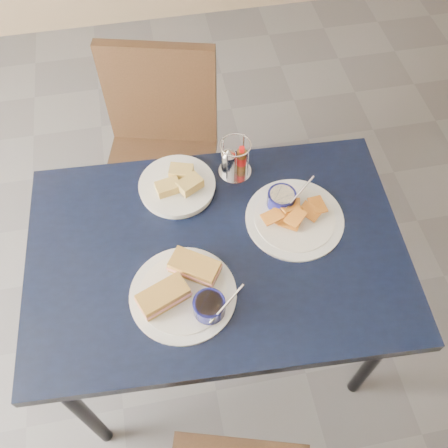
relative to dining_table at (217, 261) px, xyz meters
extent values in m
plane|color=#4C4C51|center=(-0.05, -0.22, -0.68)|extent=(6.00, 6.00, 0.00)
cube|color=black|center=(0.00, 0.00, 0.05)|extent=(1.18, 0.83, 0.04)
cylinder|color=black|center=(-0.50, -0.30, -0.32)|extent=(0.04, 0.04, 0.71)
cylinder|color=black|center=(0.50, -0.30, -0.32)|extent=(0.04, 0.04, 0.71)
cylinder|color=black|center=(-0.50, 0.30, -0.32)|extent=(0.04, 0.04, 0.71)
cylinder|color=black|center=(0.50, 0.30, -0.32)|extent=(0.04, 0.04, 0.71)
cube|color=black|center=(-0.14, 0.57, -0.23)|extent=(0.53, 0.52, 0.04)
cylinder|color=black|center=(-0.31, 0.41, -0.46)|extent=(0.04, 0.04, 0.43)
cylinder|color=black|center=(0.04, 0.41, -0.46)|extent=(0.04, 0.04, 0.43)
cylinder|color=black|center=(-0.31, 0.74, -0.46)|extent=(0.04, 0.04, 0.43)
cylinder|color=black|center=(0.04, 0.74, -0.46)|extent=(0.04, 0.04, 0.43)
cube|color=black|center=(-0.14, 0.76, 0.02)|extent=(0.44, 0.15, 0.46)
cylinder|color=white|center=(-0.12, -0.13, 0.08)|extent=(0.31, 0.31, 0.01)
cylinder|color=white|center=(-0.12, -0.13, 0.08)|extent=(0.25, 0.25, 0.00)
cube|color=#BB8E43|center=(-0.18, -0.14, 0.10)|extent=(0.16, 0.12, 0.04)
cube|color=pink|center=(-0.18, -0.14, 0.10)|extent=(0.16, 0.13, 0.01)
cube|color=#BB8E43|center=(-0.08, -0.07, 0.10)|extent=(0.16, 0.14, 0.04)
cube|color=pink|center=(-0.08, -0.07, 0.10)|extent=(0.16, 0.14, 0.01)
cylinder|color=#0B0B3D|center=(-0.06, -0.20, 0.11)|extent=(0.09, 0.09, 0.05)
cylinder|color=black|center=(-0.06, -0.20, 0.12)|extent=(0.08, 0.08, 0.01)
cylinder|color=silver|center=(-0.01, -0.22, 0.15)|extent=(0.11, 0.07, 0.08)
cylinder|color=white|center=(0.26, 0.06, 0.08)|extent=(0.31, 0.31, 0.01)
cylinder|color=white|center=(0.26, 0.06, 0.08)|extent=(0.25, 0.25, 0.00)
cube|color=orange|center=(0.24, 0.04, 0.09)|extent=(0.08, 0.07, 0.02)
cube|color=orange|center=(0.31, 0.06, 0.09)|extent=(0.08, 0.08, 0.02)
cube|color=orange|center=(0.21, 0.07, 0.09)|extent=(0.08, 0.07, 0.02)
cube|color=orange|center=(0.34, 0.08, 0.10)|extent=(0.05, 0.07, 0.01)
cube|color=orange|center=(0.25, 0.08, 0.10)|extent=(0.08, 0.06, 0.03)
cube|color=orange|center=(0.18, 0.06, 0.11)|extent=(0.07, 0.06, 0.01)
cube|color=orange|center=(0.25, 0.08, 0.11)|extent=(0.06, 0.07, 0.01)
cube|color=orange|center=(0.25, 0.04, 0.12)|extent=(0.08, 0.08, 0.01)
cylinder|color=#0B0B3D|center=(0.23, 0.12, 0.11)|extent=(0.09, 0.09, 0.05)
cylinder|color=#BFAE90|center=(0.23, 0.12, 0.12)|extent=(0.08, 0.08, 0.01)
cylinder|color=silver|center=(0.27, 0.10, 0.15)|extent=(0.11, 0.07, 0.08)
cylinder|color=white|center=(-0.09, 0.25, 0.08)|extent=(0.24, 0.24, 0.02)
cylinder|color=white|center=(-0.09, 0.25, 0.09)|extent=(0.20, 0.20, 0.00)
cube|color=tan|center=(-0.12, 0.23, 0.11)|extent=(0.08, 0.06, 0.03)
cube|color=tan|center=(-0.07, 0.28, 0.12)|extent=(0.09, 0.07, 0.03)
cube|color=tan|center=(-0.05, 0.22, 0.12)|extent=(0.09, 0.08, 0.03)
cylinder|color=silver|center=(0.11, 0.28, 0.07)|extent=(0.11, 0.11, 0.01)
cylinder|color=silver|center=(0.15, 0.32, 0.14)|extent=(0.01, 0.00, 0.13)
cylinder|color=silver|center=(0.08, 0.32, 0.14)|extent=(0.01, 0.00, 0.13)
cylinder|color=silver|center=(0.08, 0.25, 0.14)|extent=(0.01, 0.01, 0.13)
cylinder|color=silver|center=(0.15, 0.25, 0.14)|extent=(0.01, 0.01, 0.13)
torus|color=silver|center=(0.11, 0.28, 0.20)|extent=(0.10, 0.10, 0.00)
cylinder|color=silver|center=(0.09, 0.28, 0.12)|extent=(0.05, 0.05, 0.08)
cone|color=silver|center=(0.09, 0.28, 0.17)|extent=(0.04, 0.04, 0.02)
cylinder|color=brown|center=(0.14, 0.29, 0.12)|extent=(0.03, 0.03, 0.08)
cylinder|color=#AF0C0A|center=(0.14, 0.29, 0.12)|extent=(0.03, 0.03, 0.03)
cylinder|color=#AF0C0A|center=(0.14, 0.29, 0.17)|extent=(0.02, 0.02, 0.02)
camera|label=1|loc=(-0.12, -0.75, 1.37)|focal=40.00mm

